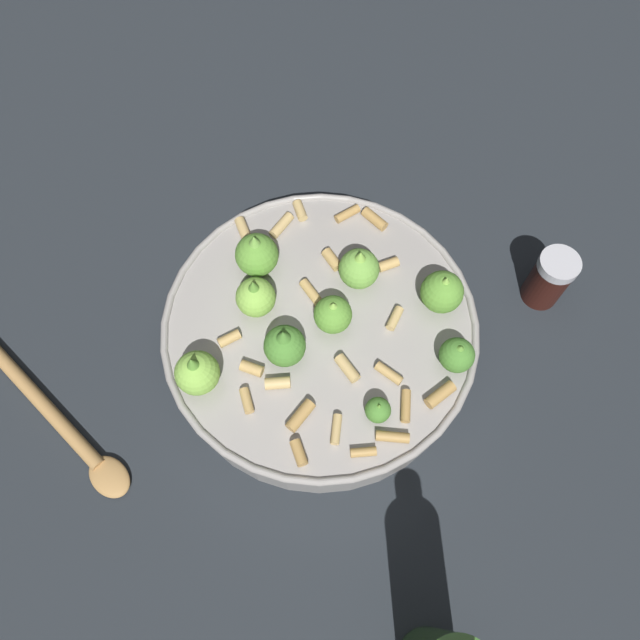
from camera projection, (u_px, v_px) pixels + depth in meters
The scene contains 4 objects.
ground_plane at pixel (320, 347), 0.71m from camera, with size 2.40×2.40×0.00m, color #23282D.
cooking_pan at pixel (320, 332), 0.67m from camera, with size 0.34×0.34×0.12m.
pepper_shaker at pixel (549, 279), 0.70m from camera, with size 0.05×0.05×0.08m.
wooden_spoon at pixel (61, 423), 0.66m from camera, with size 0.24×0.11×0.02m.
Camera 1 is at (-0.11, 0.25, 0.65)m, focal length 34.23 mm.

